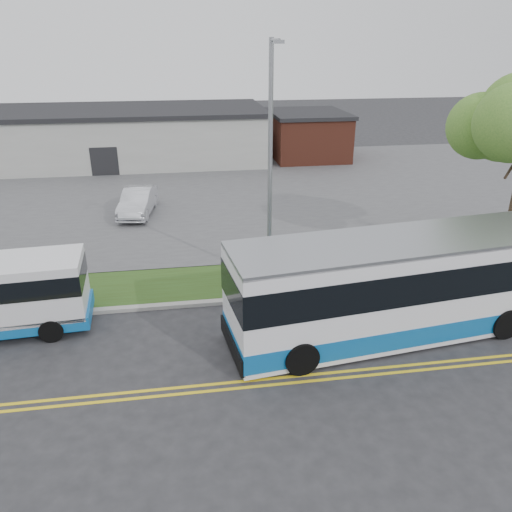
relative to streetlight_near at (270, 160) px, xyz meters
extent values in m
plane|color=#28282B|center=(-3.00, -2.73, -5.23)|extent=(140.00, 140.00, 0.00)
cube|color=yellow|center=(-3.00, -6.58, -5.23)|extent=(70.00, 0.12, 0.01)
cube|color=yellow|center=(-3.00, -6.88, -5.23)|extent=(70.00, 0.12, 0.01)
cube|color=#9E9B93|center=(-3.00, -1.63, -5.16)|extent=(80.00, 0.30, 0.15)
cube|color=#2F4517|center=(-3.00, 0.17, -5.18)|extent=(80.00, 3.30, 0.10)
cube|color=#4C4C4F|center=(-3.00, 14.27, -5.18)|extent=(80.00, 25.00, 0.10)
cube|color=#9E9E99|center=(-9.00, 24.27, -3.23)|extent=(25.00, 10.00, 4.00)
cube|color=black|center=(-9.00, 24.27, -1.06)|extent=(25.40, 10.40, 0.35)
cube|color=black|center=(-9.00, 19.32, -4.13)|extent=(2.00, 0.15, 2.20)
cube|color=brown|center=(7.50, 23.27, -3.43)|extent=(6.00, 7.00, 3.60)
cube|color=black|center=(7.50, 23.27, -1.48)|extent=(6.30, 7.30, 0.30)
cylinder|color=#3A2B20|center=(11.00, 0.27, -2.75)|extent=(0.32, 0.32, 4.76)
cylinder|color=gray|center=(0.00, 0.07, -0.38)|extent=(0.18, 0.18, 9.50)
cylinder|color=gray|center=(0.00, -0.63, 4.27)|extent=(0.12, 1.40, 0.12)
cube|color=gray|center=(0.00, -1.28, 4.22)|extent=(0.35, 0.18, 0.12)
cube|color=silver|center=(-9.20, -2.38, -3.58)|extent=(4.41, 2.51, 2.04)
cube|color=black|center=(-9.20, -2.38, -3.25)|extent=(4.43, 2.55, 0.73)
cylinder|color=black|center=(-8.16, -3.36, -4.83)|extent=(0.83, 0.33, 0.81)
cylinder|color=black|center=(-8.30, -1.27, -4.83)|extent=(0.83, 0.33, 0.81)
cube|color=white|center=(4.13, -4.52, -3.45)|extent=(12.89, 4.38, 3.33)
cube|color=#0F5BA2|center=(4.13, -4.52, -4.60)|extent=(12.92, 4.40, 0.69)
cube|color=black|center=(4.13, -4.52, -2.82)|extent=(12.94, 4.43, 1.09)
cube|color=black|center=(-2.09, -5.28, -3.05)|extent=(0.43, 2.64, 1.84)
cube|color=black|center=(-2.17, -5.29, -4.72)|extent=(0.48, 2.87, 0.57)
cube|color=gray|center=(4.13, -4.52, -1.76)|extent=(12.89, 4.38, 0.14)
cylinder|color=black|center=(-0.15, -6.41, -4.68)|extent=(1.14, 0.50, 1.10)
cylinder|color=black|center=(-0.48, -3.72, -4.68)|extent=(1.14, 0.50, 1.10)
cylinder|color=black|center=(7.26, -5.51, -4.68)|extent=(1.14, 0.50, 1.10)
cylinder|color=black|center=(6.93, -2.82, -4.68)|extent=(1.14, 0.50, 1.10)
cylinder|color=black|center=(8.87, -2.58, -4.68)|extent=(1.14, 0.50, 1.10)
imported|color=black|center=(-9.93, -0.83, -4.29)|extent=(0.72, 0.60, 1.69)
imported|color=silver|center=(-6.02, 9.70, -4.38)|extent=(2.21, 4.76, 1.51)
sphere|color=white|center=(-10.23, -1.08, -4.97)|extent=(0.32, 0.32, 0.32)
sphere|color=white|center=(-9.63, -0.58, -4.97)|extent=(0.32, 0.32, 0.32)
camera|label=1|loc=(-3.48, -18.82, 4.31)|focal=35.00mm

